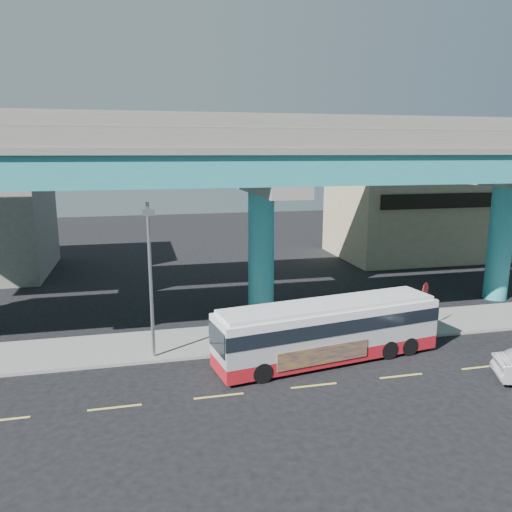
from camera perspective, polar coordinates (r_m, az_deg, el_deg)
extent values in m
plane|color=black|center=(21.82, 6.36, -14.17)|extent=(120.00, 120.00, 0.00)
cube|color=gray|center=(26.61, 2.38, -9.03)|extent=(70.00, 4.00, 0.15)
cube|color=#D8C64C|center=(21.16, -27.17, -16.34)|extent=(2.00, 0.12, 0.01)
cube|color=#D8C64C|center=(20.53, -15.83, -16.32)|extent=(2.00, 0.12, 0.01)
cube|color=#D8C64C|center=(20.67, -4.27, -15.67)|extent=(2.00, 0.12, 0.01)
cube|color=#D8C64C|center=(21.57, 6.64, -14.49)|extent=(2.00, 0.12, 0.01)
cube|color=#D8C64C|center=(23.13, 16.26, -13.02)|extent=(2.00, 0.12, 0.01)
cube|color=#D8C64C|center=(25.23, 24.37, -11.49)|extent=(2.00, 0.12, 0.01)
cylinder|color=teal|center=(28.85, 0.59, 0.14)|extent=(1.50, 1.50, 7.40)
cube|color=gray|center=(28.32, 0.61, 8.09)|extent=(2.00, 12.00, 0.60)
cube|color=gray|center=(31.68, -0.92, 10.11)|extent=(1.80, 5.00, 1.20)
cylinder|color=teal|center=(36.10, 26.10, 1.29)|extent=(1.50, 1.50, 7.40)
cube|color=gray|center=(35.68, 26.68, 7.62)|extent=(2.00, 12.00, 0.60)
cube|color=gray|center=(38.40, 23.46, 9.45)|extent=(1.80, 5.00, 1.20)
cube|color=teal|center=(24.89, 2.56, 9.88)|extent=(52.00, 5.00, 1.40)
cube|color=gray|center=(24.87, 2.57, 11.83)|extent=(52.00, 5.40, 0.30)
cube|color=gray|center=(22.48, 4.36, 13.22)|extent=(52.00, 0.25, 0.80)
cube|color=gray|center=(27.29, 1.13, 12.99)|extent=(52.00, 0.25, 0.80)
cube|color=teal|center=(31.67, -0.93, 12.47)|extent=(52.00, 5.00, 1.40)
cube|color=gray|center=(31.69, -0.93, 14.00)|extent=(52.00, 5.40, 0.30)
cube|color=gray|center=(29.28, 0.14, 15.26)|extent=(52.00, 0.25, 0.80)
cube|color=gray|center=(34.16, -1.85, 14.76)|extent=(52.00, 0.25, 0.80)
cube|color=tan|center=(48.63, 17.57, 4.13)|extent=(14.00, 10.00, 7.00)
cube|color=black|center=(44.13, 21.10, 5.90)|extent=(12.00, 0.25, 1.20)
cube|color=#A4131C|center=(23.90, 8.19, -10.54)|extent=(10.99, 4.00, 0.63)
cube|color=silver|center=(23.55, 8.26, -8.32)|extent=(10.99, 4.00, 1.34)
cube|color=black|center=(23.40, 8.29, -7.29)|extent=(11.06, 4.06, 0.63)
cube|color=silver|center=(23.24, 8.33, -6.14)|extent=(10.99, 4.00, 0.36)
cube|color=silver|center=(23.16, 8.35, -5.51)|extent=(10.55, 3.69, 0.18)
cube|color=black|center=(26.51, 18.43, -5.80)|extent=(0.39, 2.02, 1.08)
cube|color=black|center=(21.33, -4.48, -9.51)|extent=(0.39, 2.02, 1.08)
cube|color=#1B1250|center=(22.42, 7.75, -11.16)|extent=(4.43, 0.78, 0.81)
cylinder|color=black|center=(21.50, 0.72, -13.19)|extent=(0.93, 0.41, 0.90)
cylinder|color=black|center=(23.24, -1.33, -11.21)|extent=(0.93, 0.41, 0.90)
cylinder|color=black|center=(24.56, 14.93, -10.32)|extent=(0.93, 0.41, 0.90)
cylinder|color=black|center=(26.10, 12.17, -8.84)|extent=(0.93, 0.41, 0.90)
cylinder|color=black|center=(25.25, 17.07, -9.83)|extent=(0.93, 0.41, 0.90)
cylinder|color=black|center=(26.75, 14.25, -8.43)|extent=(0.93, 0.41, 0.90)
cylinder|color=gray|center=(23.18, -11.94, -2.86)|extent=(0.16, 0.16, 7.23)
cylinder|color=gray|center=(21.60, -12.26, 5.30)|extent=(0.12, 1.95, 0.12)
cube|color=gray|center=(20.64, -12.20, 4.87)|extent=(0.50, 0.70, 0.18)
cylinder|color=gray|center=(28.10, 18.62, -5.84)|extent=(0.06, 0.06, 2.33)
cylinder|color=#B20A0A|center=(27.77, 18.80, -3.67)|extent=(0.66, 0.51, 0.81)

